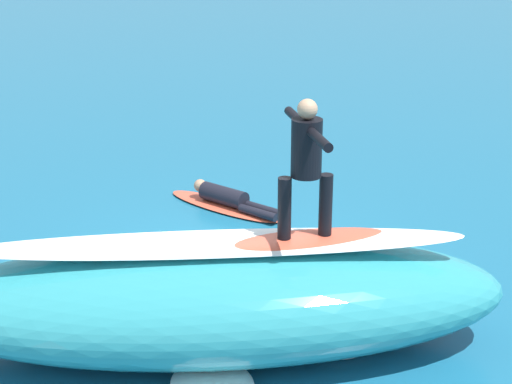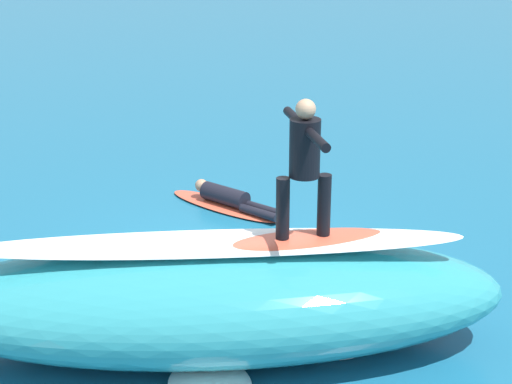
{
  "view_description": "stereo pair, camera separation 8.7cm",
  "coord_description": "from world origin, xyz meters",
  "px_view_note": "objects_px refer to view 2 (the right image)",
  "views": [
    {
      "loc": [
        -0.77,
        10.2,
        4.94
      ],
      "look_at": [
        -0.47,
        -0.12,
        1.1
      ],
      "focal_mm": 56.18,
      "sensor_mm": 36.0,
      "label": 1
    },
    {
      "loc": [
        -0.86,
        10.2,
        4.94
      ],
      "look_at": [
        -0.47,
        -0.12,
        1.1
      ],
      "focal_mm": 56.18,
      "sensor_mm": 36.0,
      "label": 2
    }
  ],
  "objects_px": {
    "surfer_riding": "(305,158)",
    "surfboard_paddling": "(225,206)",
    "surfer_paddling": "(231,198)",
    "surfboard_riding": "(303,240)"
  },
  "relations": [
    {
      "from": "surfboard_paddling",
      "to": "surfboard_riding",
      "type": "bearing_deg",
      "value": 142.03
    },
    {
      "from": "surfer_riding",
      "to": "surfer_paddling",
      "type": "bearing_deg",
      "value": -90.42
    },
    {
      "from": "surfer_riding",
      "to": "surfboard_paddling",
      "type": "relative_size",
      "value": 0.67
    },
    {
      "from": "surfboard_riding",
      "to": "surfer_riding",
      "type": "height_order",
      "value": "surfer_riding"
    },
    {
      "from": "surfboard_riding",
      "to": "surfer_paddling",
      "type": "height_order",
      "value": "surfboard_riding"
    },
    {
      "from": "surfboard_riding",
      "to": "surfer_paddling",
      "type": "distance_m",
      "value": 4.54
    },
    {
      "from": "surfboard_paddling",
      "to": "surfer_paddling",
      "type": "height_order",
      "value": "surfer_paddling"
    },
    {
      "from": "surfboard_riding",
      "to": "surfer_paddling",
      "type": "xyz_separation_m",
      "value": [
        1.09,
        -4.26,
        -1.13
      ]
    },
    {
      "from": "surfer_riding",
      "to": "surfboard_paddling",
      "type": "xyz_separation_m",
      "value": [
        1.2,
        -4.34,
        -2.26
      ]
    },
    {
      "from": "surfboard_riding",
      "to": "surfer_riding",
      "type": "distance_m",
      "value": 0.95
    }
  ]
}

